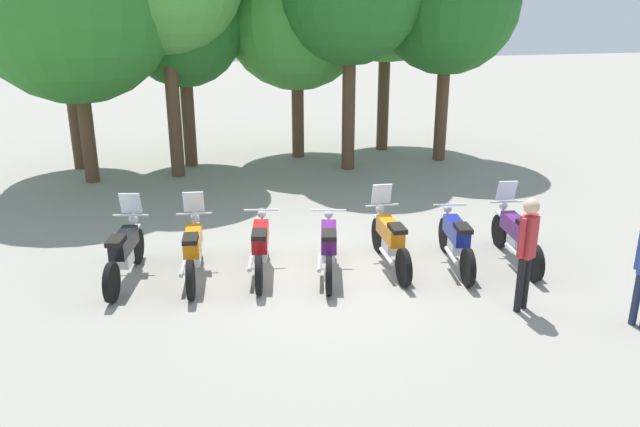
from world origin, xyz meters
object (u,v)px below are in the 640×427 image
tree_4 (297,15)px  motorcycle_4 (390,239)px  motorcycle_1 (193,249)px  tree_0 (60,2)px  tree_3 (182,26)px  person_0 (527,245)px  tree_7 (448,3)px  motorcycle_2 (260,246)px  motorcycle_3 (329,246)px  motorcycle_0 (124,251)px  motorcycle_5 (456,240)px  motorcycle_6 (516,235)px

tree_4 → motorcycle_4: bearing=-90.8°
motorcycle_1 → motorcycle_4: bearing=-88.6°
tree_0 → tree_3: size_ratio=1.13×
person_0 → tree_7: bearing=-44.3°
motorcycle_2 → tree_7: size_ratio=0.34×
tree_0 → tree_4: tree_4 is taller
motorcycle_3 → tree_7: bearing=-21.9°
motorcycle_0 → person_0: 6.52m
motorcycle_0 → motorcycle_4: 4.58m
motorcycle_3 → motorcycle_1: bearing=94.7°
motorcycle_0 → tree_7: 11.61m
motorcycle_3 → person_0: 3.29m
tree_0 → tree_3: tree_0 is taller
person_0 → motorcycle_2: bearing=29.9°
motorcycle_2 → tree_7: bearing=-31.8°
motorcycle_5 → tree_3: size_ratio=0.39×
motorcycle_0 → motorcycle_6: (6.83, -0.87, 0.00)m
motorcycle_6 → tree_0: 12.96m
motorcycle_3 → person_0: bearing=-114.3°
tree_3 → tree_7: size_ratio=0.86×
motorcycle_3 → motorcycle_5: 2.29m
person_0 → tree_0: tree_0 is taller
motorcycle_4 → motorcycle_6: (2.28, -0.35, 0.00)m
motorcycle_6 → tree_3: 10.65m
tree_3 → tree_4: bearing=5.8°
motorcycle_6 → tree_3: bearing=40.0°
motorcycle_6 → motorcycle_2: bearing=90.3°
person_0 → tree_7: (2.72, 9.22, 3.38)m
motorcycle_0 → tree_0: tree_0 is taller
motorcycle_2 → motorcycle_4: size_ratio=0.99×
motorcycle_1 → tree_3: (0.31, 7.88, 3.34)m
motorcycle_2 → motorcycle_0: bearing=94.3°
motorcycle_2 → tree_4: size_ratio=0.35×
motorcycle_2 → motorcycle_5: same height
tree_3 → tree_0: bearing=172.1°
motorcycle_6 → tree_4: bearing=21.5°
tree_0 → motorcycle_3: bearing=-59.9°
motorcycle_0 → tree_4: (4.67, 8.02, 3.61)m
motorcycle_6 → motorcycle_4: bearing=89.2°
motorcycle_0 → tree_3: size_ratio=0.39×
motorcycle_2 → person_0: bearing=-111.2°
motorcycle_3 → motorcycle_6: motorcycle_6 is taller
tree_7 → motorcycle_4: bearing=-120.0°
motorcycle_1 → tree_7: 10.90m
tree_3 → tree_4: size_ratio=0.88×
tree_4 → tree_7: (4.01, -1.38, 0.32)m
motorcycle_4 → person_0: person_0 is taller
tree_7 → tree_4: bearing=161.0°
motorcycle_2 → motorcycle_4: motorcycle_4 is taller
motorcycle_3 → tree_3: tree_3 is taller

